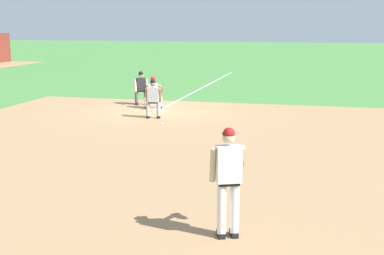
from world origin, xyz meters
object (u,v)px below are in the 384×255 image
at_px(first_base_bag, 158,110).
at_px(baseball, 161,124).
at_px(umpire, 141,87).
at_px(first_baseman, 154,91).
at_px(pitcher, 229,175).
at_px(baserunner, 153,97).

relative_size(first_base_bag, baseball, 5.14).
bearing_deg(baseball, first_base_bag, 19.98).
distance_m(first_base_bag, umpire, 2.10).
bearing_deg(umpire, baseball, -152.56).
relative_size(first_base_bag, first_baseman, 0.28).
xyz_separation_m(pitcher, first_baseman, (12.59, 5.36, -0.33)).
relative_size(first_base_bag, baserunner, 0.26).
height_order(baseball, baserunner, baserunner).
xyz_separation_m(baseball, first_baseman, (3.36, 1.35, 0.69)).
distance_m(baseball, baserunner, 1.59).
relative_size(pitcher, umpire, 1.27).
bearing_deg(baserunner, umpire, 26.74).
bearing_deg(baseball, pitcher, -156.54).
bearing_deg(baserunner, first_baseman, 17.31).
distance_m(baseball, umpire, 4.88).
distance_m(first_baseman, umpire, 1.27).
relative_size(baseball, umpire, 0.05).
xyz_separation_m(first_base_bag, umpire, (1.54, 1.23, 0.75)).
xyz_separation_m(first_baseman, umpire, (0.92, 0.87, 0.06)).
xyz_separation_m(first_base_bag, pitcher, (-11.97, -5.00, 1.01)).
relative_size(baseball, pitcher, 0.04).
relative_size(baserunner, umpire, 1.00).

